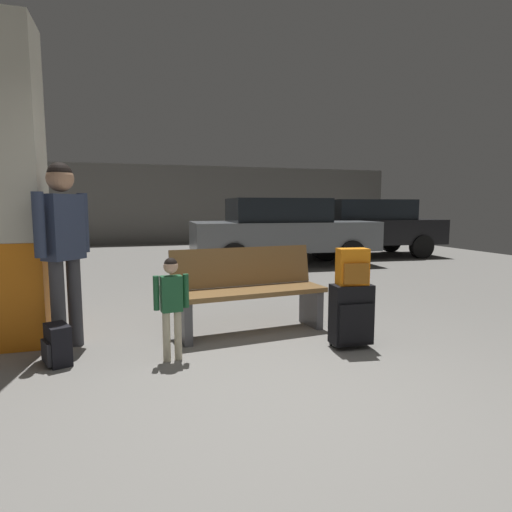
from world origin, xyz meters
TOP-DOWN VIEW (x-y plane):
  - ground_plane at (0.00, 4.00)m, footprint 18.00×18.00m
  - garage_back_wall at (0.00, 12.86)m, footprint 18.00×0.12m
  - structural_pillar at (-2.07, 1.88)m, footprint 0.57×0.57m
  - bench at (0.18, 1.65)m, footprint 1.65×0.69m
  - suitcase at (0.96, 0.85)m, footprint 0.39×0.25m
  - backpack_bright at (0.96, 0.85)m, footprint 0.30×0.22m
  - child at (-0.69, 1.00)m, footprint 0.30×0.18m
  - adult at (-1.60, 1.60)m, footprint 0.42×0.47m
  - backpack_dark_floor at (-1.63, 1.18)m, footprint 0.27×0.32m
  - parked_car_near at (2.28, 6.40)m, footprint 4.17×1.94m
  - parked_car_side at (4.99, 7.44)m, footprint 4.24×2.10m

SIDE VIEW (x-z plane):
  - ground_plane at x=0.00m, z-range -0.10..0.00m
  - backpack_dark_floor at x=-1.63m, z-range 0.00..0.34m
  - suitcase at x=0.96m, z-range 0.02..0.62m
  - bench at x=0.18m, z-range 0.00..0.88m
  - child at x=-0.69m, z-range 0.10..1.00m
  - backpack_bright at x=0.96m, z-range 0.60..0.94m
  - parked_car_near at x=2.28m, z-range 0.05..1.56m
  - parked_car_side at x=4.99m, z-range 0.05..1.56m
  - adult at x=-1.60m, z-range 0.20..1.93m
  - garage_back_wall at x=0.00m, z-range 0.00..2.80m
  - structural_pillar at x=-2.07m, z-range -0.01..3.00m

